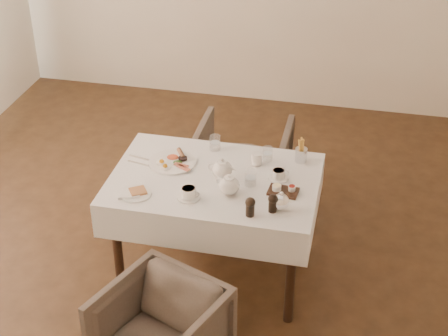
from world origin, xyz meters
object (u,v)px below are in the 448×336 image
at_px(armchair_far, 243,165).
at_px(breakfast_plate, 173,161).
at_px(table, 215,194).
at_px(armchair_near, 161,334).
at_px(teapot_centre, 222,168).

height_order(armchair_far, breakfast_plate, breakfast_plate).
height_order(table, armchair_far, table).
height_order(armchair_near, armchair_far, armchair_far).
bearing_deg(table, teapot_centre, 18.96).
distance_m(table, teapot_centre, 0.19).
xyz_separation_m(armchair_near, breakfast_plate, (-0.20, 1.00, 0.48)).
xyz_separation_m(table, teapot_centre, (0.05, 0.02, 0.19)).
bearing_deg(armchair_far, teapot_centre, 92.13).
bearing_deg(table, armchair_near, -96.38).
xyz_separation_m(armchair_far, breakfast_plate, (-0.31, -0.76, 0.45)).
distance_m(armchair_near, breakfast_plate, 1.13).
bearing_deg(table, armchair_far, 89.36).
xyz_separation_m(armchair_near, teapot_centre, (0.14, 0.90, 0.54)).
bearing_deg(teapot_centre, armchair_near, -95.08).
distance_m(table, breakfast_plate, 0.35).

